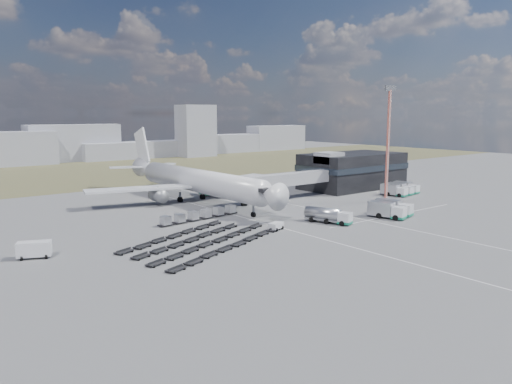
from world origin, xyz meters
TOP-DOWN VIEW (x-y plane):
  - ground at (0.00, 0.00)m, footprint 420.00×420.00m
  - grass_strip at (0.00, 110.00)m, footprint 420.00×90.00m
  - lane_markings at (9.77, 3.00)m, footprint 47.12×110.00m
  - terminal at (47.77, 23.96)m, footprint 30.40×16.40m
  - jet_bridge at (15.90, 20.42)m, footprint 30.30×3.80m
  - airliner at (0.00, 32.38)m, footprint 51.59×64.53m
  - skyline at (-0.07, 152.20)m, footprint 298.70×26.70m
  - fuel_tanker at (8.02, -4.69)m, footprint 5.45×9.69m
  - pushback_tug at (-4.00, -2.90)m, footprint 3.45×2.64m
  - utility_van at (-44.07, 5.49)m, footprint 5.26×3.84m
  - catering_truck at (7.40, 39.66)m, footprint 4.37×6.35m
  - service_trucks_near at (22.72, -8.45)m, footprint 8.12×9.02m
  - service_trucks_far at (48.76, 7.98)m, footprint 10.04×8.15m
  - uld_row at (-10.36, 13.36)m, footprint 19.40×3.88m
  - baggage_dollies at (-19.79, -2.42)m, footprint 32.47×23.42m
  - floodlight_mast at (35.40, 2.45)m, footprint 2.63×2.15m

SIDE VIEW (x-z plane):
  - ground at x=0.00m, z-range 0.00..0.00m
  - grass_strip at x=0.00m, z-range 0.00..0.01m
  - lane_markings at x=9.77m, z-range 0.00..0.01m
  - baggage_dollies at x=-19.79m, z-range 0.00..0.71m
  - pushback_tug at x=-4.00m, z-range 0.00..1.40m
  - uld_row at x=-10.36m, z-range 0.17..1.93m
  - utility_van at x=-44.07m, z-range 0.00..2.52m
  - catering_truck at x=7.40m, z-range 0.03..2.73m
  - service_trucks_far at x=48.76m, z-range 0.12..2.90m
  - fuel_tanker at x=8.02m, z-range 0.00..3.05m
  - service_trucks_near at x=22.72m, z-range 0.13..3.22m
  - jet_bridge at x=15.90m, z-range 1.53..8.58m
  - terminal at x=47.77m, z-range -0.25..10.75m
  - airliner at x=0.00m, z-range -3.52..14.10m
  - skyline at x=-0.07m, z-range -5.04..20.53m
  - floodlight_mast at x=35.40m, z-range 0.03..27.87m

